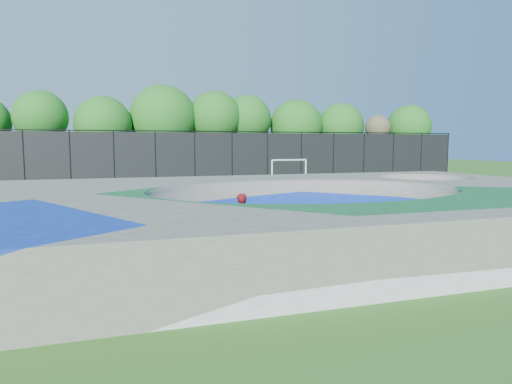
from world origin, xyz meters
TOP-DOWN VIEW (x-y plane):
  - ground at (0.00, 0.00)m, footprint 120.00×120.00m
  - skate_deck at (0.00, 0.00)m, footprint 22.00×14.00m
  - skater at (-2.96, -1.93)m, footprint 0.67×0.53m
  - skateboard at (-2.96, -1.93)m, footprint 0.81×0.50m
  - soccer_goal at (6.50, 17.54)m, footprint 2.85×0.12m
  - fence at (0.00, 21.00)m, footprint 48.09×0.09m
  - treeline at (-1.72, 26.22)m, footprint 51.68×6.13m

SIDE VIEW (x-z plane):
  - ground at x=0.00m, z-range 0.00..0.00m
  - skateboard at x=-2.96m, z-range 0.00..0.05m
  - skate_deck at x=0.00m, z-range 0.00..1.50m
  - skater at x=-2.96m, z-range 0.00..1.62m
  - soccer_goal at x=6.50m, z-range 0.36..2.24m
  - fence at x=0.00m, z-range 0.08..4.12m
  - treeline at x=-1.72m, z-range 0.93..9.03m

